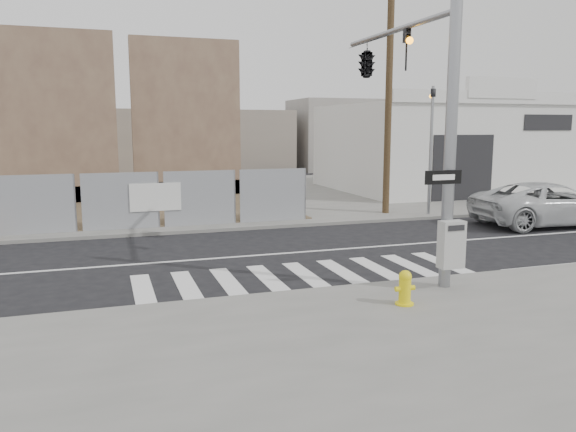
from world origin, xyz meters
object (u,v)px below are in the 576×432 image
object	(u,v)px
signal_pole	(391,85)
fire_hydrant	(405,288)
traffic_cone_d	(216,213)
suv	(550,204)
auto_shop	(441,147)

from	to	relation	value
signal_pole	fire_hydrant	size ratio (longest dim) A/B	9.80
signal_pole	traffic_cone_d	size ratio (longest dim) A/B	9.80
traffic_cone_d	signal_pole	bearing A→B (deg)	-66.45
suv	traffic_cone_d	world-z (taller)	suv
signal_pole	traffic_cone_d	distance (m)	9.19
auto_shop	traffic_cone_d	size ratio (longest dim) A/B	16.79
auto_shop	fire_hydrant	world-z (taller)	auto_shop
signal_pole	suv	world-z (taller)	signal_pole
traffic_cone_d	auto_shop	bearing A→B (deg)	27.19
auto_shop	fire_hydrant	xyz separation A→B (m)	(-13.03, -18.66, -2.06)
auto_shop	fire_hydrant	distance (m)	22.86
signal_pole	traffic_cone_d	world-z (taller)	signal_pole
fire_hydrant	auto_shop	bearing A→B (deg)	62.40
traffic_cone_d	fire_hydrant	bearing A→B (deg)	-81.22
signal_pole	fire_hydrant	world-z (taller)	signal_pole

